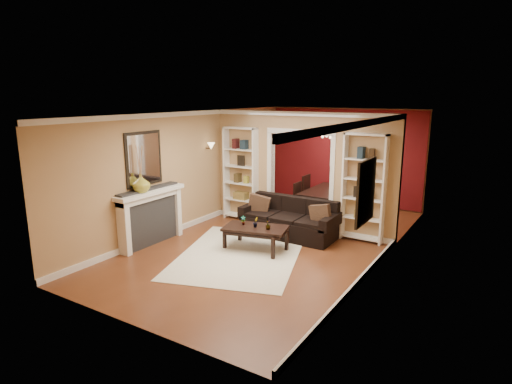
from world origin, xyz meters
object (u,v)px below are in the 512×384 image
Objects in this scene: coffee_table at (255,238)px; bookshelf_left at (241,174)px; fireplace at (152,217)px; sofa at (289,218)px; bookshelf_right at (364,188)px; dining_table at (328,202)px.

coffee_table is 0.54× the size of bookshelf_left.
fireplace is at bearing -102.05° from bookshelf_left.
sofa is 1.73m from bookshelf_right.
coffee_table is at bearing -99.56° from sofa.
bookshelf_right is at bearing -138.88° from dining_table.
dining_table is at bearing 44.80° from bookshelf_left.
coffee_table is 0.54× the size of bookshelf_right.
bookshelf_left reaches higher than dining_table.
coffee_table is at bearing 23.30° from fireplace.
fireplace is (-3.64, -2.53, -0.57)m from bookshelf_right.
fireplace reaches higher than dining_table.
dining_table is (0.20, 3.32, 0.08)m from coffee_table.
sofa is 1.89m from bookshelf_left.
fireplace is (-2.00, -0.86, 0.34)m from coffee_table.
sofa reaches higher than coffee_table.
dining_table is at bearing 131.12° from bookshelf_right.
coffee_table is 2.51m from bookshelf_right.
sofa is at bearing -158.32° from bookshelf_right.
fireplace is at bearing -145.20° from bookshelf_right.
bookshelf_left is at bearing 77.95° from fireplace.
bookshelf_left is (-1.64, 0.58, 0.73)m from sofa.
fireplace is at bearing 152.23° from dining_table.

